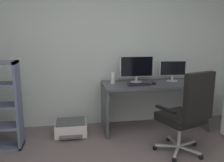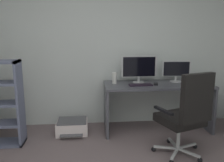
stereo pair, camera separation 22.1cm
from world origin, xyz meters
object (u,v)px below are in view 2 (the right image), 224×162
keyboard (141,85)px  office_chair (186,113)px  desktop_speaker (114,78)px  monitor_main (139,68)px  monitor_secondary (176,70)px  desk (157,95)px  computer_mouse (156,84)px  printer (72,127)px

keyboard → office_chair: size_ratio=0.32×
desktop_speaker → monitor_main: bearing=7.0°
monitor_main → monitor_secondary: size_ratio=1.23×
desk → desktop_speaker: desktop_speaker is taller
monitor_main → desktop_speaker: monitor_main is taller
desk → monitor_secondary: size_ratio=3.69×
keyboard → desktop_speaker: (-0.37, 0.18, 0.07)m
computer_mouse → office_chair: office_chair is taller
monitor_secondary → computer_mouse: 0.46m
desk → monitor_main: bearing=156.8°
office_chair → printer: office_chair is taller
keyboard → computer_mouse: computer_mouse is taller
monitor_secondary → computer_mouse: bearing=-152.2°
monitor_main → desk: bearing=-23.2°
computer_mouse → desktop_speaker: bearing=178.0°
keyboard → office_chair: bearing=-65.2°
monitor_main → printer: 1.37m
computer_mouse → office_chair: 0.84m
monitor_main → monitor_secondary: (0.60, 0.00, -0.05)m
keyboard → office_chair: office_chair is taller
monitor_secondary → desktop_speaker: bearing=-177.2°
keyboard → computer_mouse: size_ratio=3.40×
monitor_main → monitor_secondary: monitor_main is taller
computer_mouse → office_chair: bearing=-67.5°
monitor_main → printer: bearing=-172.2°
desktop_speaker → printer: bearing=-171.8°
monitor_main → computer_mouse: (0.22, -0.20, -0.22)m
monitor_secondary → office_chair: same height
monitor_main → desktop_speaker: 0.42m
desk → office_chair: bearing=-83.9°
computer_mouse → monitor_secondary: bearing=39.9°
keyboard → printer: (-1.03, 0.08, -0.65)m
office_chair → keyboard: bearing=115.9°
monitor_secondary → desktop_speaker: monitor_secondary is taller
monitor_main → keyboard: monitor_main is taller
printer → office_chair: bearing=-31.5°
office_chair → computer_mouse: bearing=100.3°
desktop_speaker → monitor_secondary: bearing=2.8°
desk → computer_mouse: (-0.05, -0.08, 0.20)m
desk → monitor_main: 0.52m
keyboard → desktop_speaker: size_ratio=2.00×
desk → office_chair: 0.90m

